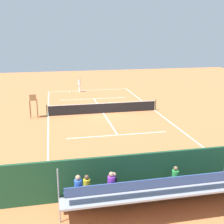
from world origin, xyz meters
name	(u,v)px	position (x,y,z in m)	size (l,w,h in m)	color
ground_plane	(103,113)	(0.00, 0.00, 0.00)	(60.00, 60.00, 0.00)	#D17542
court_line_markings	(103,113)	(0.00, -0.04, 0.00)	(10.10, 22.20, 0.01)	white
tennis_net	(103,108)	(0.00, 0.00, 0.50)	(10.30, 0.10, 1.07)	black
backdrop_wall	(155,172)	(0.00, 14.00, 1.00)	(18.00, 0.16, 2.00)	#1E4C2D
bleacher_stand	(162,188)	(0.14, 15.31, 0.91)	(9.06, 2.40, 2.35)	#9EA0A5
umpire_chair	(33,103)	(6.20, 0.29, 1.31)	(0.67, 0.67, 2.14)	olive
courtside_bench	(198,169)	(-2.58, 13.27, 0.56)	(1.80, 0.40, 0.93)	#9E754C
equipment_bag	(161,180)	(-0.53, 13.40, 0.18)	(0.90, 0.36, 0.36)	black
tennis_player	(79,84)	(1.18, -10.18, 1.02)	(0.44, 0.56, 1.93)	white
tennis_racket	(70,92)	(2.39, -10.06, 0.01)	(0.58, 0.36, 0.03)	black
tennis_ball_near	(87,97)	(0.64, -7.09, 0.03)	(0.07, 0.07, 0.07)	#CCDB33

